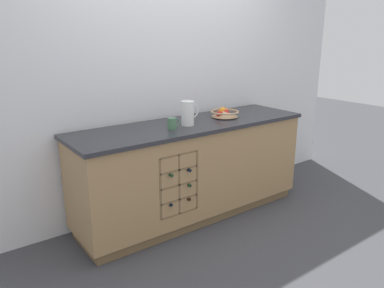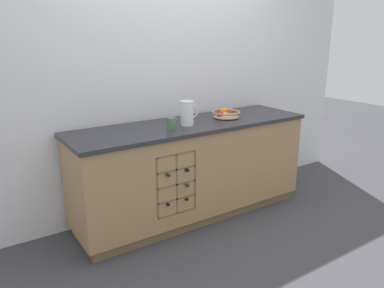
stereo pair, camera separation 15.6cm
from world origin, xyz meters
name	(u,v)px [view 1 (the left image)]	position (x,y,z in m)	size (l,w,h in m)	color
ground_plane	(192,214)	(0.00, 0.00, 0.00)	(14.00, 14.00, 0.00)	#424247
back_wall	(169,78)	(0.00, 0.37, 1.27)	(4.62, 0.06, 2.55)	white
kitchen_island	(192,169)	(0.00, 0.00, 0.46)	(2.26, 0.66, 0.91)	brown
fruit_bowl	(224,113)	(0.39, 0.00, 0.95)	(0.27, 0.27, 0.09)	tan
white_pitcher	(188,113)	(-0.08, -0.05, 1.02)	(0.18, 0.12, 0.21)	white
ceramic_mug	(172,123)	(-0.27, -0.09, 0.95)	(0.11, 0.07, 0.10)	#4C7A56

